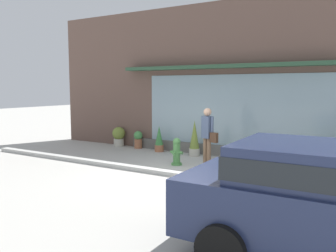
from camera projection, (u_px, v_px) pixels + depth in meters
name	position (u px, v px, depth m)	size (l,w,h in m)	color
ground_plane	(175.00, 174.00, 9.33)	(60.00, 60.00, 0.00)	#B2AFA8
curb_strip	(172.00, 174.00, 9.15)	(14.00, 0.24, 0.12)	#B2B2AD
storefront	(223.00, 81.00, 11.76)	(14.00, 0.81, 5.08)	brown
fire_hydrant	(177.00, 152.00, 10.41)	(0.39, 0.35, 0.81)	#4C8C47
pedestrian_with_handbag	(208.00, 133.00, 10.06)	(0.60, 0.33, 1.70)	brown
potted_plant_corner_tall	(256.00, 153.00, 10.97)	(0.29, 0.29, 0.51)	#9E6042
potted_plant_window_center	(317.00, 155.00, 10.16)	(0.57, 0.57, 0.71)	#4C4C51
potted_plant_window_left	(159.00, 139.00, 12.59)	(0.32, 0.32, 0.92)	#9E6042
potted_plant_near_hydrant	(194.00, 139.00, 11.78)	(0.36, 0.36, 1.19)	#B7B2A3
potted_plant_doorstep	(138.00, 139.00, 13.26)	(0.33, 0.33, 0.65)	#9E6042
potted_plant_by_entrance	(119.00, 136.00, 13.76)	(0.50, 0.50, 0.75)	#B7B2A3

